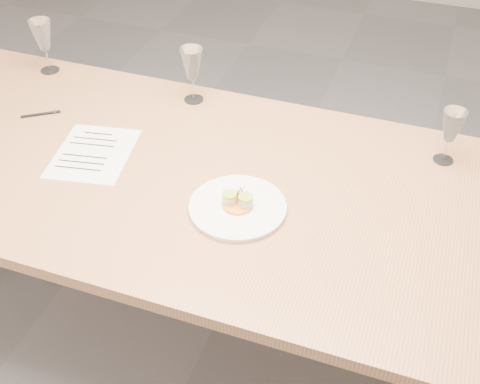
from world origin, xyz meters
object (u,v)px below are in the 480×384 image
(wine_glass_2, at_px, (452,127))
(ballpoint_pen, at_px, (41,114))
(dining_table, at_px, (207,194))
(wine_glass_1, at_px, (192,65))
(wine_glass_0, at_px, (42,36))
(dinner_plate, at_px, (238,207))
(recipe_sheet, at_px, (93,153))

(wine_glass_2, bearing_deg, ballpoint_pen, -171.39)
(dining_table, distance_m, wine_glass_1, 0.50)
(dining_table, distance_m, wine_glass_0, 0.95)
(ballpoint_pen, bearing_deg, dinner_plate, -51.05)
(recipe_sheet, distance_m, wine_glass_1, 0.47)
(recipe_sheet, bearing_deg, wine_glass_0, 125.72)
(wine_glass_1, bearing_deg, ballpoint_pen, -149.43)
(recipe_sheet, height_order, wine_glass_2, wine_glass_2)
(recipe_sheet, height_order, wine_glass_0, wine_glass_0)
(dining_table, bearing_deg, ballpoint_pen, 169.44)
(dining_table, distance_m, dinner_plate, 0.20)
(ballpoint_pen, bearing_deg, wine_glass_1, -4.42)
(wine_glass_1, height_order, wine_glass_2, wine_glass_1)
(ballpoint_pen, distance_m, wine_glass_2, 1.38)
(recipe_sheet, bearing_deg, dinner_plate, -21.07)
(ballpoint_pen, bearing_deg, recipe_sheet, -60.31)
(dinner_plate, distance_m, wine_glass_0, 1.11)
(wine_glass_0, bearing_deg, dinner_plate, -28.23)
(recipe_sheet, bearing_deg, dining_table, -8.96)
(ballpoint_pen, xyz_separation_m, wine_glass_0, (-0.15, 0.29, 0.14))
(wine_glass_2, bearing_deg, recipe_sheet, -162.24)
(dinner_plate, bearing_deg, recipe_sheet, 169.38)
(ballpoint_pen, height_order, wine_glass_2, wine_glass_2)
(dining_table, bearing_deg, wine_glass_1, 117.89)
(wine_glass_0, relative_size, wine_glass_2, 1.14)
(wine_glass_1, relative_size, wine_glass_2, 1.11)
(dinner_plate, relative_size, wine_glass_0, 1.36)
(wine_glass_0, xyz_separation_m, wine_glass_2, (1.51, -0.08, -0.02))
(dining_table, height_order, wine_glass_2, wine_glass_2)
(dining_table, xyz_separation_m, ballpoint_pen, (-0.68, 0.13, 0.07))
(dining_table, relative_size, ballpoint_pen, 20.56)
(dinner_plate, height_order, wine_glass_1, wine_glass_1)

